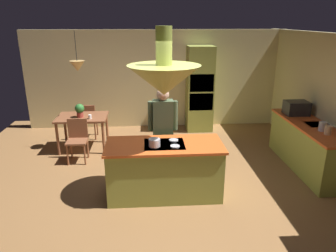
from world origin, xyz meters
name	(u,v)px	position (x,y,z in m)	size (l,w,h in m)	color
ground	(164,188)	(0.00, 0.00, 0.00)	(8.16, 8.16, 0.00)	olive
wall_back	(156,79)	(0.00, 3.45, 1.27)	(6.80, 0.10, 2.55)	beige
kitchen_island	(164,169)	(0.00, -0.20, 0.45)	(1.88, 0.84, 0.92)	#939E42
counter_run_right	(308,146)	(2.84, 0.60, 0.46)	(0.73, 2.25, 0.90)	#939E42
oven_tower	(200,89)	(1.10, 3.04, 1.09)	(0.66, 0.62, 2.17)	#939E42
dining_table	(82,121)	(-1.70, 1.90, 0.65)	(1.09, 0.80, 0.76)	brown
person_at_island	(163,127)	(0.02, 0.49, 0.95)	(0.53, 0.22, 1.66)	tan
range_hood	(164,78)	(0.00, -0.20, 1.95)	(1.10, 1.10, 1.00)	#939E42
pendant_light_over_table	(77,66)	(-1.70, 1.90, 1.86)	(0.32, 0.32, 0.82)	#E0B266
chair_facing_island	(77,137)	(-1.70, 1.28, 0.50)	(0.40, 0.40, 0.87)	brown
chair_by_back_wall	(88,119)	(-1.70, 2.52, 0.50)	(0.40, 0.40, 0.87)	brown
potted_plant_on_table	(80,110)	(-1.72, 1.83, 0.93)	(0.20, 0.20, 0.30)	#99382D
cup_on_table	(90,117)	(-1.49, 1.70, 0.81)	(0.07, 0.07, 0.09)	white
canister_flour	(328,130)	(2.84, 0.05, 0.98)	(0.12, 0.12, 0.16)	#E0B78C
canister_sugar	(323,126)	(2.84, 0.23, 0.99)	(0.13, 0.13, 0.17)	silver
microwave_on_counter	(296,108)	(2.84, 1.26, 1.04)	(0.46, 0.36, 0.28)	#232326
cooking_pot_on_cooktop	(154,143)	(-0.16, -0.33, 0.98)	(0.18, 0.18, 0.12)	#B2B2B7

